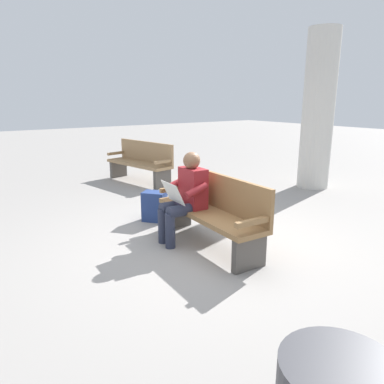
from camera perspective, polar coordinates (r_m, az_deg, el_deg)
name	(u,v)px	position (r m, az deg, el deg)	size (l,w,h in m)	color
ground_plane	(208,245)	(4.71, 2.53, -8.37)	(40.00, 40.00, 0.00)	gray
bench_near	(213,210)	(4.59, 3.33, -2.90)	(1.82, 0.58, 0.90)	olive
person_seated	(186,195)	(4.65, -1.02, -0.47)	(0.59, 0.59, 1.18)	maroon
backpack	(155,206)	(5.58, -5.91, -2.27)	(0.42, 0.41, 0.46)	navy
bench_far	(141,162)	(8.21, -8.06, 4.79)	(1.86, 0.80, 0.90)	#9E7A51
support_pillar	(318,111)	(7.94, 19.33, 12.00)	(0.64, 0.64, 3.18)	beige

